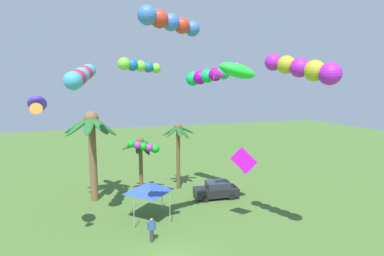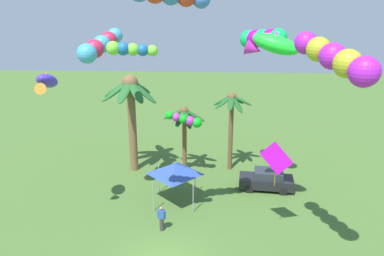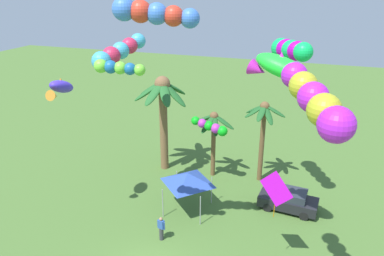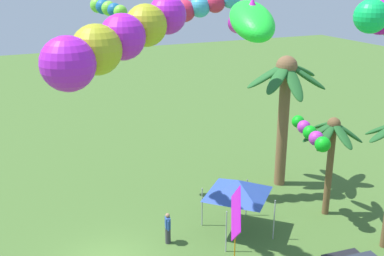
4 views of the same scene
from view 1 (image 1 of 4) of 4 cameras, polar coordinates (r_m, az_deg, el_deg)
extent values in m
cylinder|color=brown|center=(28.95, -2.67, -5.83)|extent=(0.37, 0.37, 6.12)
ellipsoid|color=#1E5623|center=(28.59, -1.17, -0.32)|extent=(1.68, 0.61, 0.93)
ellipsoid|color=#1E5623|center=(29.10, -2.10, -0.34)|extent=(1.40, 1.51, 1.09)
ellipsoid|color=#1E5623|center=(29.07, -3.59, -0.17)|extent=(0.99, 1.73, 0.90)
ellipsoid|color=#1E5623|center=(28.45, -4.19, -0.54)|extent=(1.65, 0.91, 1.08)
ellipsoid|color=#1E5623|center=(27.92, -3.78, -0.67)|extent=(1.63, 1.20, 1.06)
ellipsoid|color=#1E5623|center=(27.68, -2.48, -0.65)|extent=(0.70, 1.68, 0.99)
ellipsoid|color=#1E5623|center=(28.03, -1.66, -0.85)|extent=(1.22, 1.49, 1.26)
sphere|color=brown|center=(28.39, -2.71, 0.19)|extent=(0.71, 0.71, 0.71)
cylinder|color=brown|center=(27.19, -18.54, -5.86)|extent=(0.64, 0.64, 7.28)
ellipsoid|color=#236028|center=(26.50, -16.64, 0.36)|extent=(2.35, 1.14, 1.95)
ellipsoid|color=#236028|center=(27.62, -17.63, 0.89)|extent=(1.89, 2.46, 1.70)
ellipsoid|color=#236028|center=(27.83, -19.41, 1.30)|extent=(1.30, 2.69, 1.31)
ellipsoid|color=#236028|center=(26.96, -21.15, 0.59)|extent=(2.54, 1.33, 1.68)
ellipsoid|color=#236028|center=(26.24, -21.03, 0.34)|extent=(2.49, 1.65, 1.75)
ellipsoid|color=#236028|center=(25.50, -19.25, 0.45)|extent=(1.13, 2.58, 1.56)
ellipsoid|color=#236028|center=(25.68, -17.46, 0.53)|extent=(1.95, 2.49, 1.60)
sphere|color=brown|center=(26.60, -18.88, 1.79)|extent=(1.22, 1.22, 1.22)
cylinder|color=brown|center=(27.89, -9.81, -7.58)|extent=(0.35, 0.35, 5.07)
ellipsoid|color=#1E5623|center=(27.43, -8.21, -3.13)|extent=(1.79, 0.74, 1.10)
ellipsoid|color=#1E5623|center=(28.12, -9.42, -3.06)|extent=(1.22, 1.71, 1.25)
ellipsoid|color=#1E5623|center=(27.92, -11.15, -3.08)|extent=(1.50, 1.64, 1.16)
ellipsoid|color=#1E5623|center=(27.31, -11.66, -3.19)|extent=(1.79, 0.59, 1.03)
ellipsoid|color=#1E5623|center=(26.65, -10.20, -3.62)|extent=(1.03, 1.76, 1.20)
ellipsoid|color=#1E5623|center=(26.81, -9.11, -3.69)|extent=(1.08, 1.67, 1.34)
sphere|color=brown|center=(27.33, -9.93, -2.44)|extent=(0.67, 0.67, 0.67)
cube|color=black|center=(27.29, 4.64, -12.10)|extent=(4.04, 2.06, 0.70)
cube|color=#282D38|center=(27.12, 4.97, -10.82)|extent=(2.16, 1.68, 0.56)
cylinder|color=black|center=(26.36, 2.60, -13.51)|extent=(0.61, 0.24, 0.60)
cylinder|color=black|center=(27.77, 1.70, -12.38)|extent=(0.61, 0.24, 0.60)
cylinder|color=black|center=(27.08, 7.66, -12.98)|extent=(0.61, 0.24, 0.60)
cylinder|color=black|center=(28.46, 6.51, -11.92)|extent=(0.61, 0.24, 0.60)
cylinder|color=#38383D|center=(20.42, -7.76, -19.83)|extent=(0.26, 0.26, 0.84)
cube|color=#2D519E|center=(20.11, -7.80, -18.09)|extent=(0.42, 0.31, 0.54)
sphere|color=#A37556|center=(19.95, -7.82, -17.12)|extent=(0.21, 0.21, 0.21)
cylinder|color=#2D519E|center=(20.12, -7.10, -18.21)|extent=(0.09, 0.09, 0.52)
cylinder|color=#2D519E|center=(20.14, -8.48, -18.22)|extent=(0.09, 0.09, 0.52)
cylinder|color=#9E9EA3|center=(21.99, -11.12, -16.00)|extent=(0.06, 0.06, 2.10)
cylinder|color=#9E9EA3|center=(22.43, -4.28, -15.38)|extent=(0.06, 0.06, 2.10)
cylinder|color=#9E9EA3|center=(24.38, -11.96, -13.59)|extent=(0.06, 0.06, 2.10)
cylinder|color=#9E9EA3|center=(24.77, -5.82, -13.10)|extent=(0.06, 0.06, 2.10)
pyramid|color=#2D4CA8|center=(22.85, -8.37, -11.17)|extent=(2.86, 2.86, 0.75)
sphere|color=#10C859|center=(26.88, 0.21, 9.48)|extent=(1.29, 1.29, 1.29)
sphere|color=#B30CBA|center=(26.24, 1.58, 9.73)|extent=(1.24, 1.24, 1.24)
sphere|color=#10C859|center=(25.62, 3.01, 9.99)|extent=(1.19, 1.19, 1.19)
sphere|color=#B30CBA|center=(25.01, 4.52, 10.26)|extent=(1.13, 1.13, 1.13)
sphere|color=#10C859|center=(24.42, 6.11, 10.53)|extent=(1.08, 1.08, 1.08)
ellipsoid|color=#21EF34|center=(20.60, 8.68, 10.88)|extent=(2.90, 1.94, 1.54)
cone|color=#DC25CB|center=(20.39, 5.50, 10.12)|extent=(1.16, 1.04, 0.98)
cone|color=#DC25CB|center=(20.62, 8.71, 12.01)|extent=(0.62, 0.62, 0.51)
sphere|color=#0FBA19|center=(26.15, -7.09, -3.99)|extent=(0.76, 0.76, 0.76)
sphere|color=#BA30B7|center=(26.04, -8.22, -3.76)|extent=(0.73, 0.73, 0.73)
sphere|color=#0FBA19|center=(25.94, -9.35, -3.52)|extent=(0.70, 0.70, 0.70)
sphere|color=#BA30B7|center=(25.84, -10.50, -3.29)|extent=(0.67, 0.67, 0.67)
sphere|color=#0FBA19|center=(25.76, -11.65, -3.05)|extent=(0.64, 0.64, 0.64)
sphere|color=#3FA9D4|center=(19.76, -21.94, 8.45)|extent=(1.16, 1.16, 1.16)
sphere|color=#D4264B|center=(20.51, -21.20, 8.99)|extent=(1.12, 1.12, 1.12)
sphere|color=#3FA9D4|center=(21.27, -20.52, 9.49)|extent=(1.07, 1.07, 1.07)
sphere|color=#D4264B|center=(22.03, -19.87, 9.96)|extent=(1.02, 1.02, 1.02)
sphere|color=#3FA9D4|center=(22.79, -19.27, 10.39)|extent=(0.98, 0.98, 0.98)
ellipsoid|color=#4830D4|center=(18.41, -27.67, 4.18)|extent=(1.17, 2.17, 1.34)
cone|color=orange|center=(17.55, -27.77, 3.05)|extent=(0.70, 0.85, 0.80)
cone|color=orange|center=(18.40, -27.73, 5.17)|extent=(0.43, 0.43, 0.40)
sphere|color=#B920DA|center=(17.14, 25.07, 9.45)|extent=(1.19, 1.19, 1.19)
sphere|color=gold|center=(17.41, 22.53, 10.18)|extent=(1.14, 1.14, 1.14)
sphere|color=#B920DA|center=(17.72, 20.07, 10.88)|extent=(1.09, 1.09, 1.09)
sphere|color=gold|center=(18.07, 17.69, 11.53)|extent=(1.04, 1.04, 1.04)
sphere|color=#B920DA|center=(18.44, 15.40, 12.13)|extent=(1.00, 1.00, 1.00)
cube|color=#C611D2|center=(20.86, 9.96, -6.19)|extent=(1.79, 0.69, 1.87)
cylinder|color=orange|center=(21.15, 9.89, -9.02)|extent=(0.04, 0.04, 1.23)
sphere|color=#3D74D7|center=(16.40, -8.63, 20.71)|extent=(1.02, 1.02, 1.02)
sphere|color=red|center=(16.70, -6.31, 20.19)|extent=(0.98, 0.98, 0.98)
sphere|color=#3D74D7|center=(17.03, -4.09, 19.65)|extent=(0.94, 0.94, 0.94)
sphere|color=red|center=(17.38, -1.96, 19.12)|extent=(0.90, 0.90, 0.90)
sphere|color=#3D74D7|center=(17.75, 0.06, 18.58)|extent=(0.86, 0.86, 0.86)
sphere|color=#77E03A|center=(15.63, -12.96, 11.97)|extent=(0.64, 0.64, 0.64)
sphere|color=#1A63A7|center=(15.80, -11.42, 11.82)|extent=(0.62, 0.62, 0.62)
sphere|color=#77E03A|center=(15.98, -9.90, 11.67)|extent=(0.59, 0.59, 0.59)
sphere|color=#1A63A7|center=(16.16, -8.43, 11.51)|extent=(0.56, 0.56, 0.56)
sphere|color=#77E03A|center=(16.36, -6.99, 11.35)|extent=(0.54, 0.54, 0.54)
camera|label=2|loc=(7.07, 90.11, 25.73)|focal=35.07mm
camera|label=3|loc=(12.03, 69.29, 26.66)|focal=34.50mm
camera|label=4|loc=(24.40, 45.64, 11.50)|focal=44.00mm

